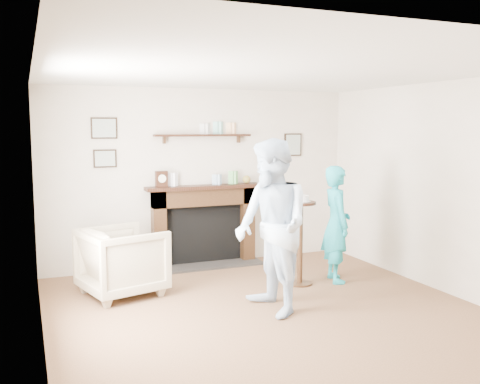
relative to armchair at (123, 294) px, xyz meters
The scene contains 6 objects.
ground 1.96m from the armchair, 47.34° to the right, with size 5.00×5.00×0.00m, color brown.
room_shell 2.23m from the armchair, 29.55° to the right, with size 4.54×5.02×2.52m.
armchair is the anchor object (origin of this frame).
man 1.83m from the armchair, 42.46° to the right, with size 0.90×0.70×1.85m, color #AEB8D9.
woman 2.67m from the armchair, ahead, with size 0.54×0.35×1.48m, color #21AEBE.
pedestal_table 2.29m from the armchair, 11.17° to the right, with size 0.38×0.38×1.20m.
Camera 1 is at (-2.35, -4.75, 1.95)m, focal length 40.00 mm.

